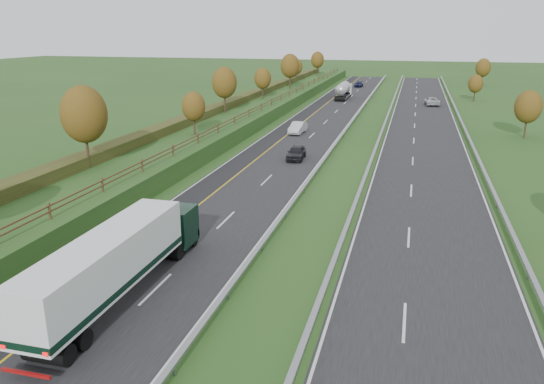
{
  "coord_description": "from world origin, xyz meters",
  "views": [
    {
      "loc": [
        14.87,
        -13.95,
        14.39
      ],
      "look_at": [
        4.64,
        24.4,
        2.2
      ],
      "focal_mm": 35.0,
      "sensor_mm": 36.0,
      "label": 1
    }
  ],
  "objects_px": {
    "car_dark_near": "(296,153)",
    "road_tanker": "(343,90)",
    "car_small_far": "(359,84)",
    "box_lorry": "(118,260)",
    "car_oncoming": "(432,101)",
    "car_silver_mid": "(298,128)"
  },
  "relations": [
    {
      "from": "car_dark_near",
      "to": "road_tanker",
      "type": "bearing_deg",
      "value": 89.07
    },
    {
      "from": "car_silver_mid",
      "to": "car_small_far",
      "type": "relative_size",
      "value": 1.1
    },
    {
      "from": "road_tanker",
      "to": "car_small_far",
      "type": "distance_m",
      "value": 25.36
    },
    {
      "from": "box_lorry",
      "to": "car_oncoming",
      "type": "height_order",
      "value": "box_lorry"
    },
    {
      "from": "car_dark_near",
      "to": "car_oncoming",
      "type": "bearing_deg",
      "value": 69.49
    },
    {
      "from": "car_dark_near",
      "to": "car_small_far",
      "type": "bearing_deg",
      "value": 87.92
    },
    {
      "from": "car_silver_mid",
      "to": "car_small_far",
      "type": "height_order",
      "value": "car_silver_mid"
    },
    {
      "from": "car_dark_near",
      "to": "car_silver_mid",
      "type": "bearing_deg",
      "value": 98.41
    },
    {
      "from": "car_oncoming",
      "to": "box_lorry",
      "type": "bearing_deg",
      "value": 71.64
    },
    {
      "from": "car_dark_near",
      "to": "car_silver_mid",
      "type": "relative_size",
      "value": 0.93
    },
    {
      "from": "box_lorry",
      "to": "car_small_far",
      "type": "height_order",
      "value": "box_lorry"
    },
    {
      "from": "road_tanker",
      "to": "car_silver_mid",
      "type": "height_order",
      "value": "road_tanker"
    },
    {
      "from": "car_oncoming",
      "to": "car_dark_near",
      "type": "bearing_deg",
      "value": 66.32
    },
    {
      "from": "box_lorry",
      "to": "car_oncoming",
      "type": "bearing_deg",
      "value": 77.98
    },
    {
      "from": "road_tanker",
      "to": "car_dark_near",
      "type": "xyz_separation_m",
      "value": [
        2.26,
        -57.72,
        -1.04
      ]
    },
    {
      "from": "box_lorry",
      "to": "car_silver_mid",
      "type": "height_order",
      "value": "box_lorry"
    },
    {
      "from": "road_tanker",
      "to": "car_dark_near",
      "type": "height_order",
      "value": "road_tanker"
    },
    {
      "from": "car_small_far",
      "to": "car_silver_mid",
      "type": "bearing_deg",
      "value": -87.07
    },
    {
      "from": "box_lorry",
      "to": "car_oncoming",
      "type": "relative_size",
      "value": 2.86
    },
    {
      "from": "car_silver_mid",
      "to": "car_small_far",
      "type": "bearing_deg",
      "value": 92.18
    },
    {
      "from": "car_small_far",
      "to": "box_lorry",
      "type": "bearing_deg",
      "value": -86.02
    },
    {
      "from": "road_tanker",
      "to": "car_oncoming",
      "type": "distance_m",
      "value": 19.39
    }
  ]
}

